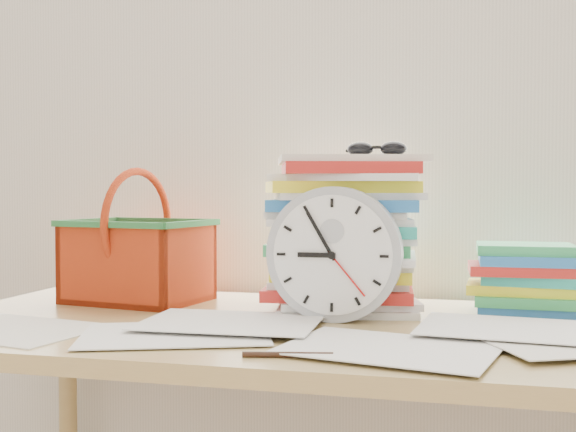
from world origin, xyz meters
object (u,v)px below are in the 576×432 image
(book_stack, at_px, (524,279))
(clock, at_px, (335,254))
(basket, at_px, (138,237))
(desk, at_px, (295,363))
(paper_stack, at_px, (345,233))

(book_stack, bearing_deg, clock, -153.21)
(book_stack, bearing_deg, basket, -176.76)
(clock, relative_size, basket, 0.88)
(desk, height_order, book_stack, book_stack)
(clock, xyz_separation_m, basket, (-0.46, 0.13, 0.02))
(clock, distance_m, basket, 0.48)
(desk, xyz_separation_m, clock, (0.07, 0.03, 0.20))
(clock, bearing_deg, desk, -154.16)
(paper_stack, height_order, basket, paper_stack)
(paper_stack, bearing_deg, clock, -88.52)
(book_stack, bearing_deg, paper_stack, -173.29)
(book_stack, relative_size, basket, 0.83)
(book_stack, distance_m, basket, 0.82)
(book_stack, height_order, basket, basket)
(desk, bearing_deg, book_stack, 26.64)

